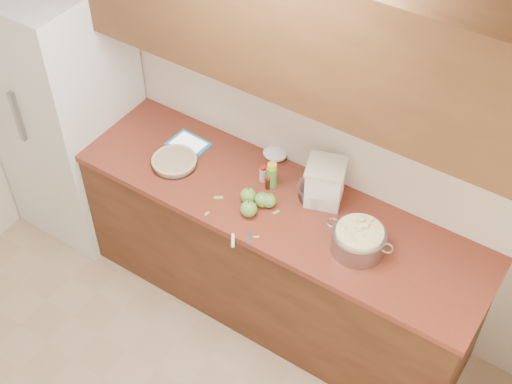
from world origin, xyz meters
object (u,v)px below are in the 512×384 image
Objects in this scene: tablet at (188,144)px; flour_canister at (325,182)px; pie at (174,161)px; colander at (359,240)px.

flour_canister is at bearing 7.15° from tablet.
pie is 0.18m from tablet.
pie is at bearing -164.95° from flour_canister.
flour_canister reaches higher than pie.
colander is at bearing -33.79° from flour_canister.
flour_canister is at bearing 15.05° from pie.
pie reaches higher than tablet.
colander is (1.18, 0.01, 0.04)m from pie.
flour_canister is (-0.32, 0.22, 0.06)m from colander.
flour_canister reaches higher than tablet.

